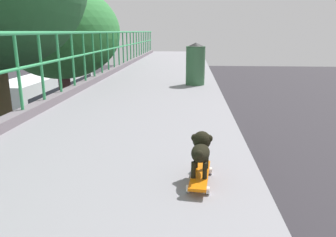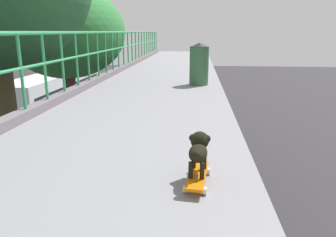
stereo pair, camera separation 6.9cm
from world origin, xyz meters
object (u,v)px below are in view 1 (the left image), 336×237
Objects in this scene: small_dog at (201,148)px; litter_bin at (195,64)px; city_bus at (51,95)px; toy_skateboard at (200,175)px.

litter_bin is at bearing 89.92° from small_dog.
city_bus is 21.51m from toy_skateboard.
toy_skateboard is at bearing -95.06° from small_dog.
small_dog is at bearing -62.92° from city_bus.
toy_skateboard is 0.22m from small_dog.
small_dog is at bearing -90.08° from litter_bin.
toy_skateboard is 1.45× the size of small_dog.
city_bus is at bearing 124.79° from litter_bin.
toy_skateboard is at bearing -63.00° from city_bus.
city_bus is 21.50m from small_dog.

